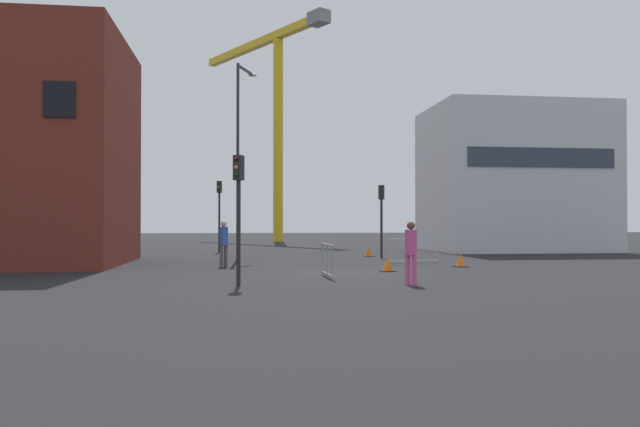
% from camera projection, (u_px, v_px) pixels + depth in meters
% --- Properties ---
extents(ground, '(160.00, 160.00, 0.00)m').
position_uv_depth(ground, '(340.00, 273.00, 21.53)').
color(ground, black).
extents(brick_building, '(7.66, 8.46, 9.54)m').
position_uv_depth(brick_building, '(31.00, 151.00, 25.94)').
color(brick_building, maroon).
rests_on(brick_building, ground).
extents(office_block, '(10.40, 7.60, 8.92)m').
position_uv_depth(office_block, '(513.00, 179.00, 38.76)').
color(office_block, silver).
rests_on(office_block, ground).
extents(construction_crane, '(10.85, 17.39, 19.45)m').
position_uv_depth(construction_crane, '(274.00, 95.00, 57.07)').
color(construction_crane, gold).
rests_on(construction_crane, ground).
extents(streetlamp_tall, '(1.00, 1.98, 9.30)m').
position_uv_depth(streetlamp_tall, '(240.00, 146.00, 29.48)').
color(streetlamp_tall, '#2D2D30').
rests_on(streetlamp_tall, ground).
extents(traffic_light_corner, '(0.31, 0.39, 4.21)m').
position_uv_depth(traffic_light_corner, '(219.00, 205.00, 36.57)').
color(traffic_light_corner, '#232326').
rests_on(traffic_light_corner, ground).
extents(traffic_light_island, '(0.34, 0.39, 3.60)m').
position_uv_depth(traffic_light_island, '(381.00, 209.00, 30.51)').
color(traffic_light_island, '#232326').
rests_on(traffic_light_island, ground).
extents(traffic_light_near, '(0.33, 0.39, 3.66)m').
position_uv_depth(traffic_light_near, '(238.00, 197.00, 17.44)').
color(traffic_light_near, '#232326').
rests_on(traffic_light_near, ground).
extents(pedestrian_walking, '(0.34, 0.34, 1.83)m').
position_uv_depth(pedestrian_walking, '(224.00, 240.00, 24.55)').
color(pedestrian_walking, '#4C4C51').
rests_on(pedestrian_walking, ground).
extents(pedestrian_waiting, '(0.34, 0.34, 1.80)m').
position_uv_depth(pedestrian_waiting, '(411.00, 248.00, 17.52)').
color(pedestrian_waiting, '#D14C8C').
rests_on(pedestrian_waiting, ground).
extents(safety_barrier_right_run, '(2.31, 0.39, 1.08)m').
position_uv_depth(safety_barrier_right_run, '(413.00, 250.00, 26.96)').
color(safety_barrier_right_run, '#B2B5BA').
rests_on(safety_barrier_right_run, ground).
extents(safety_barrier_mid_span, '(0.12, 2.00, 1.08)m').
position_uv_depth(safety_barrier_mid_span, '(327.00, 260.00, 19.92)').
color(safety_barrier_mid_span, gray).
rests_on(safety_barrier_mid_span, ground).
extents(traffic_cone_by_barrier, '(0.51, 0.51, 0.52)m').
position_uv_depth(traffic_cone_by_barrier, '(461.00, 261.00, 24.63)').
color(traffic_cone_by_barrier, black).
rests_on(traffic_cone_by_barrier, ground).
extents(traffic_cone_on_verge, '(0.54, 0.54, 0.55)m').
position_uv_depth(traffic_cone_on_verge, '(369.00, 251.00, 32.19)').
color(traffic_cone_on_verge, black).
rests_on(traffic_cone_on_verge, ground).
extents(traffic_cone_orange, '(0.52, 0.52, 0.52)m').
position_uv_depth(traffic_cone_orange, '(388.00, 265.00, 22.35)').
color(traffic_cone_orange, black).
rests_on(traffic_cone_orange, ground).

